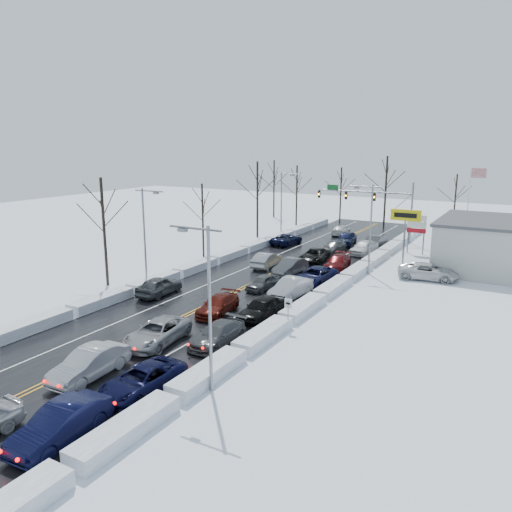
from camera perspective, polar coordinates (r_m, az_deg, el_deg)
The scene contains 45 objects.
ground at distance 46.32m, azimuth -1.13°, elevation -3.50°, with size 160.00×160.00×0.00m, color white.
road_surface at distance 47.98m, azimuth 0.08°, elevation -2.91°, with size 14.00×84.00×0.01m, color black.
snow_bank_left at distance 52.01m, azimuth -7.23°, elevation -1.76°, with size 1.47×72.00×0.80m, color white.
snow_bank_right at distance 44.89m, azimuth 8.58°, elevation -4.19°, with size 1.47×72.00×0.80m, color white.
traffic_signal_mast at distance 69.35m, azimuth 13.33°, elevation 6.27°, with size 13.28×0.39×8.00m.
tires_plus_sign at distance 56.13m, azimuth 16.72°, elevation 4.08°, with size 3.20×0.34×6.00m.
used_vehicles_sign at distance 62.19m, azimuth 17.89°, elevation 3.25°, with size 2.20×0.22×4.65m.
speed_limit_sign at distance 35.40m, azimuth 3.70°, elevation -5.99°, with size 0.55×0.09×2.35m.
flagpole at distance 68.98m, azimuth 23.25°, elevation 5.91°, with size 1.87×1.20×10.00m.
streetlight_se at distance 26.00m, azimuth -5.71°, elevation -4.56°, with size 3.20×0.25×9.00m.
streetlight_ne at distance 50.90m, azimuth 12.78°, elevation 3.80°, with size 3.20×0.25×9.00m.
streetlight_sw at distance 46.81m, azimuth -12.49°, elevation 3.04°, with size 3.20×0.25×9.00m.
streetlight_nw at distance 69.93m, azimuth 3.06°, elevation 6.51°, with size 3.20×0.25×9.00m.
tree_left_b at distance 47.37m, azimuth -17.10°, elevation 4.94°, with size 4.00×4.00×10.00m.
tree_left_c at distance 57.34m, azimuth -6.14°, elevation 5.68°, with size 3.40×3.40×8.50m.
tree_left_d at distance 69.33m, azimuth 0.16°, elevation 8.15°, with size 4.20×4.20×10.50m.
tree_left_e at distance 79.85m, azimuth 4.69°, elevation 8.24°, with size 3.80×3.80×9.50m.
tree_far_a at distance 88.37m, azimuth 2.07°, elevation 8.95°, with size 4.00×4.00×10.00m.
tree_far_b at distance 84.51m, azimuth 9.70°, elevation 8.12°, with size 3.60×3.60×9.00m.
tree_far_c at distance 80.11m, azimuth 14.67°, elevation 8.63°, with size 4.40×4.40×11.00m.
tree_far_d at distance 79.74m, azimuth 21.88°, elevation 6.85°, with size 3.40×3.40×8.50m.
queued_car_1 at distance 30.72m, azimuth -18.41°, elevation -13.01°, with size 1.77×5.07×1.67m, color #A6A7AE.
queued_car_2 at distance 34.36m, azimuth -11.19°, elevation -9.74°, with size 2.53×5.48×1.52m, color gray.
queued_car_3 at distance 39.28m, azimuth -4.36°, elevation -6.59°, with size 1.96×4.83×1.40m, color #491009.
queued_car_4 at distance 45.43m, azimuth 0.79°, elevation -3.83°, with size 1.58×3.92×1.34m, color #434749.
queued_car_5 at distance 50.69m, azimuth 3.94°, elevation -2.08°, with size 1.67×4.80×1.58m, color #44464A.
queued_car_6 at distance 56.12m, azimuth 6.65°, elevation -0.66°, with size 2.41×5.24×1.45m, color black.
queued_car_7 at distance 61.16m, azimuth 8.79°, elevation 0.40°, with size 1.88×4.63×1.34m, color #46494C.
queued_car_8 at distance 65.89m, azimuth 10.24°, elevation 1.25°, with size 2.02×5.03×1.71m, color black.
queued_car_9 at distance 25.43m, azimuth -21.27°, elevation -19.03°, with size 1.75×5.01×1.65m, color black.
queued_car_10 at distance 28.35m, azimuth -12.76°, elevation -14.92°, with size 2.39×5.17×1.44m, color black.
queued_car_11 at distance 33.66m, azimuth -4.43°, elevation -10.01°, with size 1.98×4.86×1.41m, color #414446.
queued_car_12 at distance 38.15m, azimuth 0.67°, elevation -7.15°, with size 1.98×4.93×1.68m, color black.
queued_car_13 at distance 43.14m, azimuth 3.96°, elevation -4.78°, with size 1.80×5.15×1.70m, color #A3A5AB.
queued_car_14 at distance 47.47m, azimuth 6.74°, elevation -3.18°, with size 2.60×5.64×1.57m, color black.
queued_car_15 at distance 53.29m, azimuth 9.28°, elevation -1.47°, with size 2.04×5.02×1.46m, color #510A0D.
queued_car_16 at distance 60.83m, azimuth 12.19°, elevation 0.19°, with size 1.98×4.92×1.68m, color white.
queued_car_17 at distance 64.09m, azimuth 13.30°, elevation 0.78°, with size 1.73×4.96×1.63m, color #3E4043.
oncoming_car_0 at distance 53.45m, azimuth 1.23°, elevation -1.26°, with size 1.67×4.77×1.57m, color #9A9CA2.
oncoming_car_1 at distance 65.18m, azimuth 3.52°, elevation 1.31°, with size 2.38×5.16×1.43m, color black.
oncoming_car_2 at distance 73.02m, azimuth 9.65°, elevation 2.41°, with size 1.94×4.77×1.38m, color silver.
oncoming_car_3 at distance 44.65m, azimuth -10.96°, elevation -4.37°, with size 1.96×4.87×1.66m, color #3F4244.
parked_car_0 at distance 51.46m, azimuth 19.03°, elevation -2.54°, with size 2.62×5.69×1.58m, color silver.
parked_car_1 at distance 56.12m, azimuth 22.94°, elevation -1.62°, with size 2.05×5.05×1.46m, color #3E4043.
parked_car_2 at distance 63.06m, azimuth 22.00°, elevation -0.02°, with size 1.90×4.72×1.61m, color black.
Camera 1 is at (22.71, -38.19, 13.09)m, focal length 35.00 mm.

